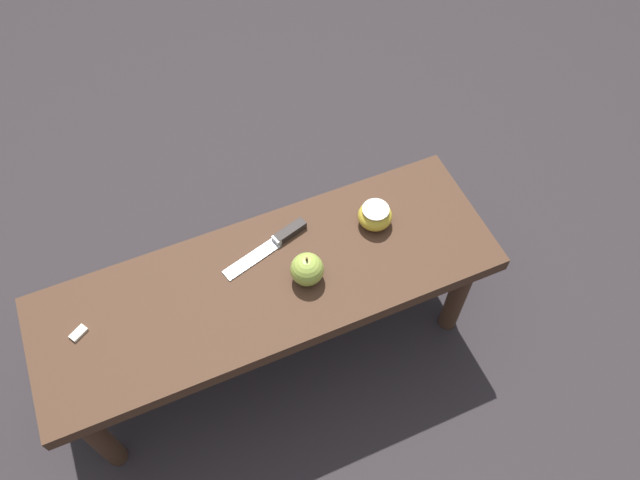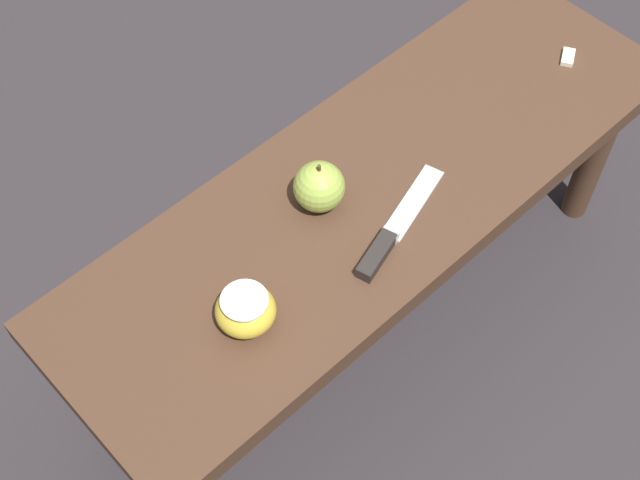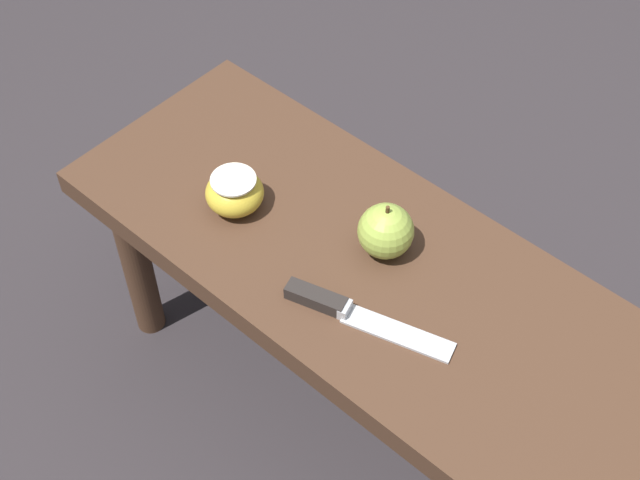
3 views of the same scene
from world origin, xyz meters
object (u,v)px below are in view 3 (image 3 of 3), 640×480
(apple_whole, at_px, (386,231))
(apple_cut, at_px, (235,192))
(knife, at_px, (342,309))
(wooden_bench, at_px, (415,322))

(apple_whole, bearing_deg, apple_cut, 20.71)
(knife, distance_m, apple_whole, 0.13)
(wooden_bench, relative_size, knife, 4.73)
(apple_whole, distance_m, apple_cut, 0.22)
(wooden_bench, height_order, apple_whole, apple_whole)
(knife, distance_m, apple_cut, 0.24)
(wooden_bench, distance_m, apple_whole, 0.13)
(knife, xyz_separation_m, apple_cut, (0.24, -0.04, 0.02))
(wooden_bench, relative_size, apple_cut, 13.01)
(knife, bearing_deg, apple_whole, 86.01)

